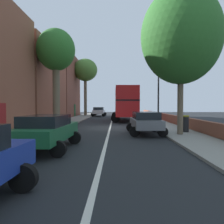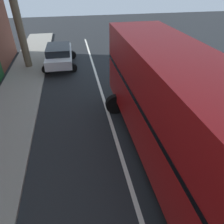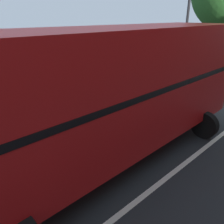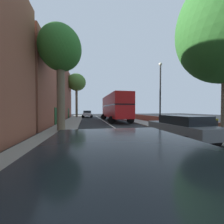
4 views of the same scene
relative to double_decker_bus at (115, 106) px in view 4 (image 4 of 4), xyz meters
name	(u,v)px [view 4 (image 4 of 4)]	position (x,y,z in m)	size (l,w,h in m)	color
ground_plane	(119,131)	(-1.70, -8.94, -2.35)	(84.00, 84.00, 0.00)	black
road_centre_line	(119,131)	(-1.70, -8.94, -2.35)	(0.16, 54.00, 0.01)	silver
sidewalk_left	(59,132)	(-6.60, -8.94, -2.29)	(2.60, 60.00, 0.12)	gray
sidewalk_right	(169,128)	(3.20, -8.94, -2.29)	(2.60, 60.00, 0.12)	gray
terraced_houses_left	(7,69)	(-10.20, -8.87, 2.45)	(4.07, 47.52, 10.37)	beige
boundary_wall_right	(183,124)	(4.75, -8.94, -1.89)	(0.36, 54.00, 0.93)	brown
double_decker_bus	(115,106)	(0.00, 0.00, 0.00)	(3.62, 10.52, 4.06)	red
parked_car_white_left_1	(87,113)	(-4.20, 10.63, -1.44)	(2.55, 4.57, 1.58)	silver
parked_car_grey_right_3	(181,127)	(0.80, -13.32, -1.47)	(2.46, 4.29, 1.52)	slate
parked_car_green_left_4	(128,223)	(-4.20, -18.57, -1.46)	(2.50, 4.65, 1.54)	#1E6038
street_tree_left_2	(76,83)	(-6.60, 10.80, 5.66)	(4.23, 4.23, 9.97)	brown
street_tree_left_4	(61,51)	(-6.58, -8.33, 4.38)	(3.42, 3.42, 8.68)	brown
lamppost_right	(160,90)	(2.60, -8.38, 1.45)	(0.32, 0.32, 6.31)	black
litter_bin_right	(213,127)	(3.60, -12.84, -1.66)	(0.55, 0.55, 1.15)	black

